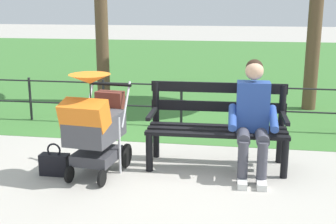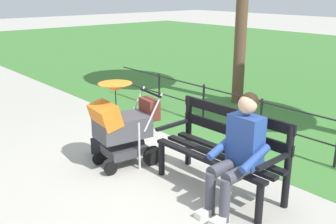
{
  "view_description": "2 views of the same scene",
  "coord_description": "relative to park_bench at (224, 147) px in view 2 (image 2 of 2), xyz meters",
  "views": [
    {
      "loc": [
        -0.85,
        4.89,
        1.9
      ],
      "look_at": [
        -0.06,
        -0.03,
        0.64
      ],
      "focal_mm": 47.44,
      "sensor_mm": 36.0,
      "label": 1
    },
    {
      "loc": [
        -3.45,
        3.17,
        2.29
      ],
      "look_at": [
        0.21,
        0.03,
        0.79
      ],
      "focal_mm": 42.24,
      "sensor_mm": 36.0,
      "label": 2
    }
  ],
  "objects": [
    {
      "name": "handbag",
      "position": [
        1.76,
        0.61,
        -0.4
      ],
      "size": [
        0.32,
        0.14,
        0.37
      ],
      "color": "black",
      "rests_on": "ground"
    },
    {
      "name": "park_fence",
      "position": [
        0.35,
        -1.56,
        -0.11
      ],
      "size": [
        7.42,
        0.04,
        0.7
      ],
      "color": "black",
      "rests_on": "ground"
    },
    {
      "name": "stroller",
      "position": [
        1.3,
        0.55,
        0.07
      ],
      "size": [
        0.6,
        0.94,
        1.15
      ],
      "color": "black",
      "rests_on": "ground"
    },
    {
      "name": "person_on_bench",
      "position": [
        -0.4,
        0.22,
        0.15
      ],
      "size": [
        0.54,
        0.74,
        1.28
      ],
      "color": "#42424C",
      "rests_on": "ground"
    },
    {
      "name": "ground_plane",
      "position": [
        0.62,
        0.12,
        -0.53
      ],
      "size": [
        60.0,
        60.0,
        0.0
      ],
      "primitive_type": "plane",
      "color": "#ADA89E"
    },
    {
      "name": "park_bench",
      "position": [
        0.0,
        0.0,
        0.0
      ],
      "size": [
        1.61,
        0.64,
        0.96
      ],
      "color": "black",
      "rests_on": "ground"
    }
  ]
}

